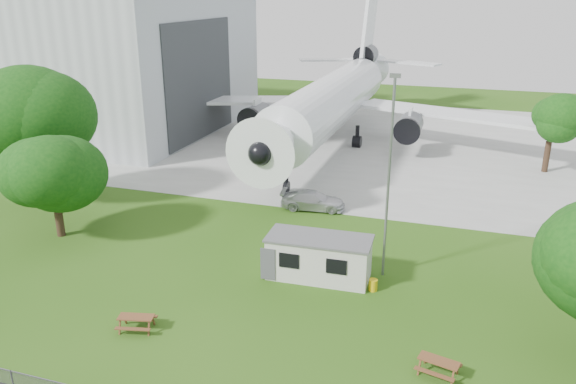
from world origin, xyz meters
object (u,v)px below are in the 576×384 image
(picnic_east, at_px, (437,374))
(hangar, at_px, (60,48))
(airliner, at_px, (335,97))
(site_cabin, at_px, (319,257))
(picnic_west, at_px, (137,329))

(picnic_east, bearing_deg, hangar, 155.96)
(airliner, xyz_separation_m, picnic_east, (14.05, -38.32, -5.27))
(hangar, relative_size, picnic_east, 23.89)
(hangar, distance_m, picnic_east, 63.79)
(site_cabin, distance_m, picnic_east, 10.44)
(picnic_west, bearing_deg, airliner, 75.50)
(site_cabin, bearing_deg, airliner, 101.93)
(airliner, distance_m, site_cabin, 32.07)
(hangar, bearing_deg, airliner, -0.22)
(hangar, distance_m, site_cabin, 53.42)
(hangar, xyz_separation_m, picnic_west, (35.17, -39.53, -9.41))
(hangar, xyz_separation_m, site_cabin, (42.55, -31.28, -8.09))
(picnic_west, bearing_deg, site_cabin, 34.86)
(airliner, relative_size, picnic_east, 26.52)
(picnic_west, xyz_separation_m, picnic_east, (14.85, 1.07, 0.00))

